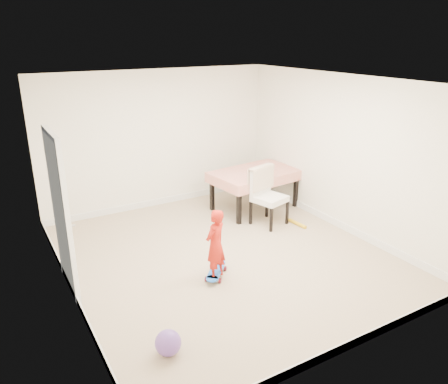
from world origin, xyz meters
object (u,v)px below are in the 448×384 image
dining_table (254,190)px  child (215,247)px  dining_chair (270,197)px  balloon (168,343)px  skateboard (216,273)px

dining_table → child: size_ratio=1.61×
dining_chair → balloon: (-2.89, -2.21, -0.37)m
skateboard → child: 0.46m
skateboard → balloon: size_ratio=2.18×
dining_table → dining_chair: 0.79m
dining_chair → dining_table: bearing=59.6°
child → balloon: 1.60m
dining_table → child: child is taller
skateboard → balloon: bearing=176.0°
skateboard → dining_table: bearing=-2.7°
dining_chair → skateboard: size_ratio=1.68×
dining_table → dining_chair: dining_chair is taller
child → balloon: size_ratio=3.55×
child → skateboard: bearing=-148.0°
child → balloon: child is taller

